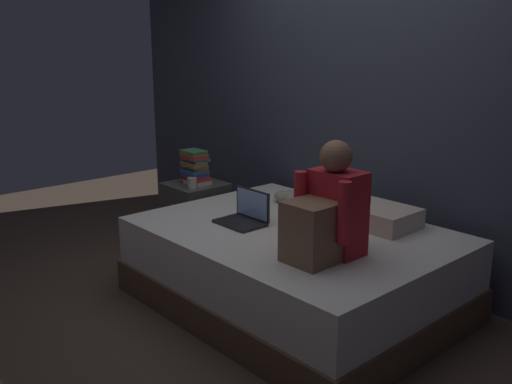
% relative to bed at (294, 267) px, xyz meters
% --- Properties ---
extents(ground_plane, '(8.00, 8.00, 0.00)m').
position_rel_bed_xyz_m(ground_plane, '(-0.20, -0.30, -0.26)').
color(ground_plane, '#47382D').
extents(wall_back, '(5.60, 0.10, 2.70)m').
position_rel_bed_xyz_m(wall_back, '(-0.20, 0.90, 1.09)').
color(wall_back, '#383D4C').
rests_on(wall_back, ground_plane).
extents(bed, '(2.00, 1.50, 0.53)m').
position_rel_bed_xyz_m(bed, '(0.00, 0.00, 0.00)').
color(bed, brown).
rests_on(bed, ground_plane).
extents(nightstand, '(0.44, 0.46, 0.57)m').
position_rel_bed_xyz_m(nightstand, '(-1.30, 0.15, 0.02)').
color(nightstand, '#474442').
rests_on(nightstand, ground_plane).
extents(person_sitting, '(0.39, 0.44, 0.66)m').
position_rel_bed_xyz_m(person_sitting, '(0.46, -0.22, 0.52)').
color(person_sitting, '#B21E28').
rests_on(person_sitting, bed).
extents(laptop, '(0.32, 0.23, 0.22)m').
position_rel_bed_xyz_m(laptop, '(-0.30, -0.16, 0.32)').
color(laptop, black).
rests_on(laptop, bed).
extents(pillow, '(0.56, 0.36, 0.13)m').
position_rel_bed_xyz_m(pillow, '(0.28, 0.45, 0.33)').
color(pillow, beige).
rests_on(pillow, bed).
extents(book_stack, '(0.23, 0.18, 0.28)m').
position_rel_bed_xyz_m(book_stack, '(-1.27, 0.14, 0.44)').
color(book_stack, beige).
rests_on(book_stack, nightstand).
extents(mug, '(0.08, 0.08, 0.09)m').
position_rel_bed_xyz_m(mug, '(-1.17, 0.03, 0.35)').
color(mug, '#BCB2A3').
rests_on(mug, nightstand).
extents(clothes_pile, '(0.37, 0.25, 0.13)m').
position_rel_bed_xyz_m(clothes_pile, '(-0.36, 0.37, 0.32)').
color(clothes_pile, gray).
rests_on(clothes_pile, bed).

